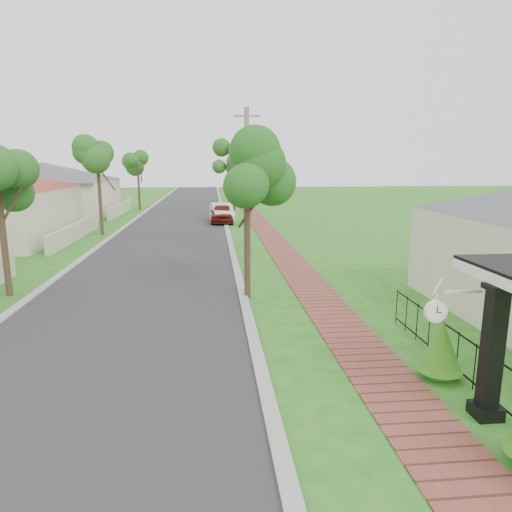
{
  "coord_description": "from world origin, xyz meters",
  "views": [
    {
      "loc": [
        -0.37,
        -8.16,
        4.58
      ],
      "look_at": [
        1.08,
        6.76,
        1.5
      ],
      "focal_mm": 32.0,
      "sensor_mm": 36.0,
      "label": 1
    }
  ],
  "objects_px": {
    "utility_pole": "(247,184)",
    "parked_car_red": "(222,213)",
    "station_clock": "(438,310)",
    "parked_car_white": "(222,213)",
    "porch_post": "(491,360)",
    "near_tree": "(247,173)"
  },
  "relations": [
    {
      "from": "utility_pole",
      "to": "parked_car_red",
      "type": "bearing_deg",
      "value": 93.7
    },
    {
      "from": "utility_pole",
      "to": "parked_car_white",
      "type": "bearing_deg",
      "value": 93.56
    },
    {
      "from": "parked_car_red",
      "to": "station_clock",
      "type": "distance_m",
      "value": 27.96
    },
    {
      "from": "porch_post",
      "to": "parked_car_white",
      "type": "distance_m",
      "value": 28.97
    },
    {
      "from": "utility_pole",
      "to": "station_clock",
      "type": "height_order",
      "value": "utility_pole"
    },
    {
      "from": "parked_car_red",
      "to": "station_clock",
      "type": "bearing_deg",
      "value": -82.0
    },
    {
      "from": "parked_car_red",
      "to": "parked_car_white",
      "type": "bearing_deg",
      "value": 91.24
    },
    {
      "from": "parked_car_white",
      "to": "parked_car_red",
      "type": "bearing_deg",
      "value": -96.58
    },
    {
      "from": "station_clock",
      "to": "near_tree",
      "type": "bearing_deg",
      "value": 110.81
    },
    {
      "from": "porch_post",
      "to": "parked_car_red",
      "type": "xyz_separation_m",
      "value": [
        -4.15,
        28.14,
        -0.4
      ]
    },
    {
      "from": "utility_pole",
      "to": "station_clock",
      "type": "distance_m",
      "value": 14.23
    },
    {
      "from": "porch_post",
      "to": "station_clock",
      "type": "xyz_separation_m",
      "value": [
        -0.86,
        0.4,
        0.83
      ]
    },
    {
      "from": "parked_car_red",
      "to": "parked_car_white",
      "type": "relative_size",
      "value": 0.96
    },
    {
      "from": "parked_car_white",
      "to": "utility_pole",
      "type": "distance_m",
      "value": 14.64
    },
    {
      "from": "near_tree",
      "to": "porch_post",
      "type": "bearing_deg",
      "value": -64.89
    },
    {
      "from": "parked_car_white",
      "to": "near_tree",
      "type": "relative_size",
      "value": 0.83
    },
    {
      "from": "parked_car_red",
      "to": "utility_pole",
      "type": "relative_size",
      "value": 0.6
    },
    {
      "from": "parked_car_red",
      "to": "parked_car_white",
      "type": "height_order",
      "value": "parked_car_white"
    },
    {
      "from": "porch_post",
      "to": "parked_car_white",
      "type": "bearing_deg",
      "value": 98.24
    },
    {
      "from": "porch_post",
      "to": "station_clock",
      "type": "relative_size",
      "value": 2.38
    },
    {
      "from": "station_clock",
      "to": "parked_car_white",
      "type": "bearing_deg",
      "value": 96.64
    },
    {
      "from": "porch_post",
      "to": "parked_car_red",
      "type": "relative_size",
      "value": 0.6
    }
  ]
}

